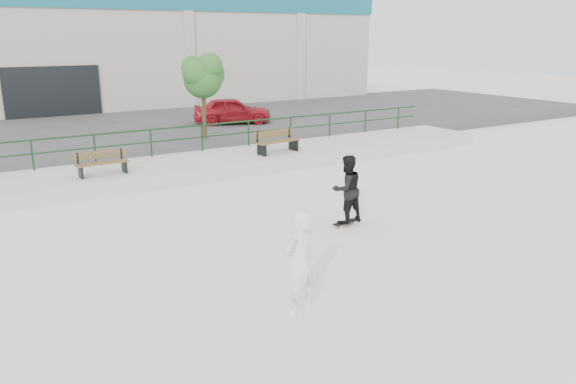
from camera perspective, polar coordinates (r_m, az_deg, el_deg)
ground at (r=11.45m, az=-0.70°, el=-9.08°), size 120.00×120.00×0.00m
ledge at (r=19.71m, az=-15.14°, el=1.77°), size 30.00×3.00×0.50m
parking_strip at (r=27.82m, az=-20.34°, el=5.27°), size 60.00×14.00×0.50m
railing at (r=20.74m, az=-16.40°, el=5.15°), size 28.00×0.06×1.03m
commercial_building at (r=41.26m, az=-25.13°, el=13.92°), size 44.20×16.33×8.00m
bench_left at (r=18.76m, az=-18.38°, el=2.79°), size 1.66×0.53×0.76m
bench_right at (r=21.23m, az=-1.15°, el=5.14°), size 1.91×0.81×0.85m
tree at (r=24.26m, az=-8.62°, el=11.72°), size 2.03×1.80×3.61m
red_car at (r=28.56m, az=-5.70°, el=8.25°), size 4.16×2.82×1.31m
skateboard at (r=14.75m, az=5.89°, el=-3.10°), size 0.80×0.31×0.09m
standing_skater at (r=14.48m, az=5.99°, el=0.30°), size 0.86×0.67×1.77m
seated_skater at (r=9.91m, az=1.22°, el=-7.18°), size 0.77×0.59×1.90m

